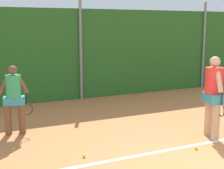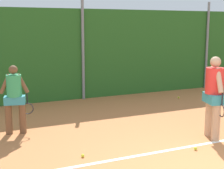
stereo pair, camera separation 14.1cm
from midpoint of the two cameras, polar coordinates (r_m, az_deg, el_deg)
name	(u,v)px [view 1 (the left image)]	position (r m, az deg, el deg)	size (l,w,h in m)	color
ground_plane	(150,138)	(7.79, 6.03, -9.16)	(28.51, 28.51, 0.00)	#C67542
hedge_fence_backdrop	(79,54)	(11.76, -5.98, 5.14)	(18.53, 0.25, 3.12)	#286023
fence_post_center	(81,50)	(11.59, -5.71, 5.96)	(0.10, 0.10, 3.48)	gray
fence_post_right	(204,46)	(14.27, 15.11, 6.43)	(0.10, 0.10, 3.48)	gray
court_baseline_paint	(170,150)	(7.18, 9.31, -10.93)	(13.54, 0.10, 0.01)	white
player_foreground_near	(214,93)	(7.89, 16.46, -1.35)	(0.46, 0.84, 1.88)	tan
player_midcourt	(14,96)	(8.18, -16.86, -1.94)	(0.77, 0.38, 1.64)	brown
tennis_ball_1	(84,156)	(6.73, -5.42, -12.03)	(0.07, 0.07, 0.07)	#CCDB33
tennis_ball_3	(196,148)	(7.29, 13.61, -10.49)	(0.07, 0.07, 0.07)	#CCDB33
tennis_ball_5	(200,91)	(13.40, 14.45, -1.13)	(0.07, 0.07, 0.07)	#CCDB33
tennis_ball_6	(176,97)	(12.12, 10.57, -2.15)	(0.07, 0.07, 0.07)	#CCDB33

